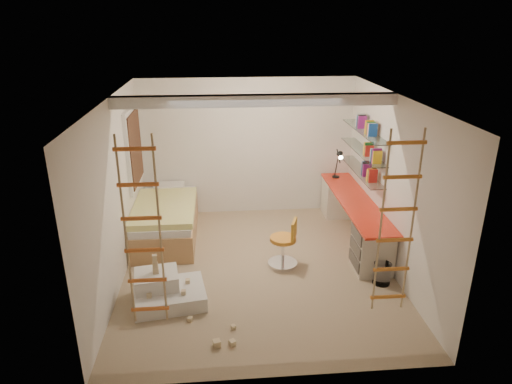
{
  "coord_description": "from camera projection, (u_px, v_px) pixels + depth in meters",
  "views": [
    {
      "loc": [
        -0.55,
        -6.07,
        3.62
      ],
      "look_at": [
        0.0,
        0.3,
        1.15
      ],
      "focal_mm": 32.0,
      "sensor_mm": 36.0,
      "label": 1
    }
  ],
  "objects": [
    {
      "name": "task_lamp",
      "position": [
        339.0,
        160.0,
        8.4
      ],
      "size": [
        0.14,
        0.36,
        0.57
      ],
      "color": "black",
      "rests_on": "desk"
    },
    {
      "name": "desk",
      "position": [
        353.0,
        218.0,
        7.78
      ],
      "size": [
        0.56,
        2.8,
        0.75
      ],
      "color": "red",
      "rests_on": "floor"
    },
    {
      "name": "rope_ladder_right",
      "position": [
        397.0,
        225.0,
        4.92
      ],
      "size": [
        0.41,
        0.04,
        2.13
      ],
      "primitive_type": null,
      "color": "orange",
      "rests_on": "ceiling"
    },
    {
      "name": "shelves",
      "position": [
        363.0,
        151.0,
        7.65
      ],
      "size": [
        0.25,
        1.8,
        0.71
      ],
      "color": "white",
      "rests_on": "wall_right"
    },
    {
      "name": "bed",
      "position": [
        166.0,
        220.0,
        7.89
      ],
      "size": [
        1.02,
        2.0,
        0.69
      ],
      "color": "#AD7F51",
      "rests_on": "floor"
    },
    {
      "name": "books",
      "position": [
        363.0,
        143.0,
        7.59
      ],
      "size": [
        0.14,
        0.7,
        0.92
      ],
      "color": "red",
      "rests_on": "shelves"
    },
    {
      "name": "swivel_chair",
      "position": [
        284.0,
        249.0,
        7.0
      ],
      "size": [
        0.59,
        0.59,
        0.77
      ],
      "color": "orange",
      "rests_on": "floor"
    },
    {
      "name": "waste_bin",
      "position": [
        382.0,
        273.0,
        6.56
      ],
      "size": [
        0.25,
        0.25,
        0.32
      ],
      "primitive_type": "cylinder",
      "color": "white",
      "rests_on": "floor"
    },
    {
      "name": "floor",
      "position": [
        258.0,
        269.0,
        6.99
      ],
      "size": [
        4.5,
        4.5,
        0.0
      ],
      "primitive_type": "plane",
      "color": "#968160",
      "rests_on": "ground"
    },
    {
      "name": "play_platform",
      "position": [
        166.0,
        291.0,
        6.14
      ],
      "size": [
        1.03,
        0.86,
        0.41
      ],
      "color": "silver",
      "rests_on": "floor"
    },
    {
      "name": "ceiling_beam",
      "position": [
        256.0,
        101.0,
        6.36
      ],
      "size": [
        4.0,
        0.18,
        0.16
      ],
      "primitive_type": "cube",
      "color": "white",
      "rests_on": "ceiling"
    },
    {
      "name": "window_blind",
      "position": [
        136.0,
        148.0,
        7.67
      ],
      "size": [
        0.02,
        1.0,
        1.2
      ],
      "primitive_type": "cube",
      "color": "#4C2D1E",
      "rests_on": "window_frame"
    },
    {
      "name": "rope_ladder_left",
      "position": [
        143.0,
        234.0,
        4.71
      ],
      "size": [
        0.41,
        0.04,
        2.13
      ],
      "primitive_type": null,
      "color": "#D55D24",
      "rests_on": "ceiling"
    },
    {
      "name": "toy_blocks",
      "position": [
        184.0,
        297.0,
        5.83
      ],
      "size": [
        1.14,
        1.13,
        0.68
      ],
      "color": "#CCB284",
      "rests_on": "floor"
    },
    {
      "name": "window_frame",
      "position": [
        133.0,
        148.0,
        7.67
      ],
      "size": [
        0.06,
        1.15,
        1.35
      ],
      "primitive_type": "cube",
      "color": "white",
      "rests_on": "wall_left"
    }
  ]
}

